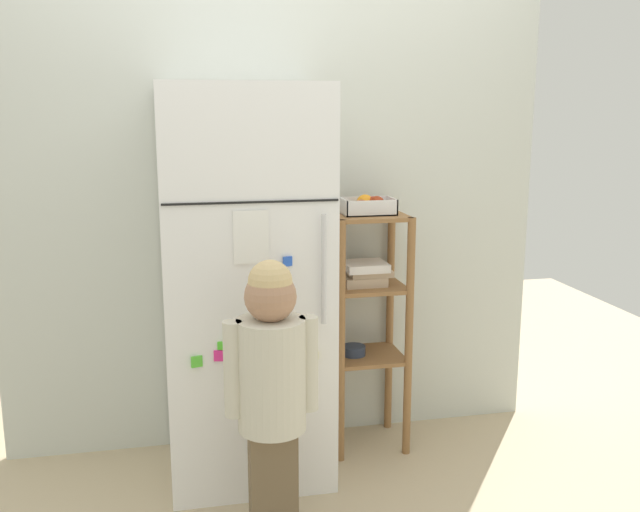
{
  "coord_description": "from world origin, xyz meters",
  "views": [
    {
      "loc": [
        -0.49,
        -2.89,
        1.57
      ],
      "look_at": [
        0.14,
        0.02,
        0.95
      ],
      "focal_mm": 39.94,
      "sensor_mm": 36.0,
      "label": 1
    }
  ],
  "objects_px": {
    "child_standing": "(271,374)",
    "fruit_bin": "(369,206)",
    "refrigerator": "(246,286)",
    "pantry_shelf_unit": "(366,303)"
  },
  "relations": [
    {
      "from": "child_standing",
      "to": "fruit_bin",
      "type": "relative_size",
      "value": 4.53
    },
    {
      "from": "child_standing",
      "to": "fruit_bin",
      "type": "height_order",
      "value": "fruit_bin"
    },
    {
      "from": "refrigerator",
      "to": "child_standing",
      "type": "relative_size",
      "value": 1.58
    },
    {
      "from": "fruit_bin",
      "to": "child_standing",
      "type": "bearing_deg",
      "value": -129.71
    },
    {
      "from": "refrigerator",
      "to": "child_standing",
      "type": "distance_m",
      "value": 0.56
    },
    {
      "from": "pantry_shelf_unit",
      "to": "fruit_bin",
      "type": "height_order",
      "value": "fruit_bin"
    },
    {
      "from": "child_standing",
      "to": "refrigerator",
      "type": "bearing_deg",
      "value": 93.35
    },
    {
      "from": "child_standing",
      "to": "pantry_shelf_unit",
      "type": "xyz_separation_m",
      "value": [
        0.53,
        0.65,
        0.05
      ]
    },
    {
      "from": "child_standing",
      "to": "fruit_bin",
      "type": "distance_m",
      "value": 0.99
    },
    {
      "from": "child_standing",
      "to": "fruit_bin",
      "type": "bearing_deg",
      "value": 50.29
    }
  ]
}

